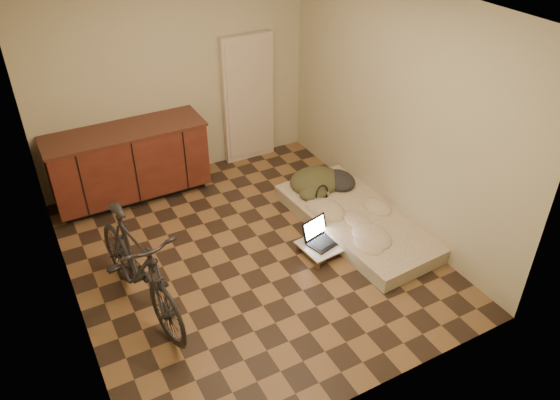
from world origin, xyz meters
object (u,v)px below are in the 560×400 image
futon (358,220)px  lap_desk (330,242)px  laptop (321,237)px  bicycle (138,262)px

futon → lap_desk: futon is taller
lap_desk → laptop: 0.12m
bicycle → laptop: bearing=-9.7°
futon → lap_desk: (-0.50, -0.19, 0.01)m
lap_desk → futon: bearing=14.8°
lap_desk → bicycle: bearing=172.1°
bicycle → laptop: size_ratio=4.26×
laptop → futon: bearing=-1.0°
bicycle → futon: bearing=-6.3°
laptop → lap_desk: bearing=-44.1°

